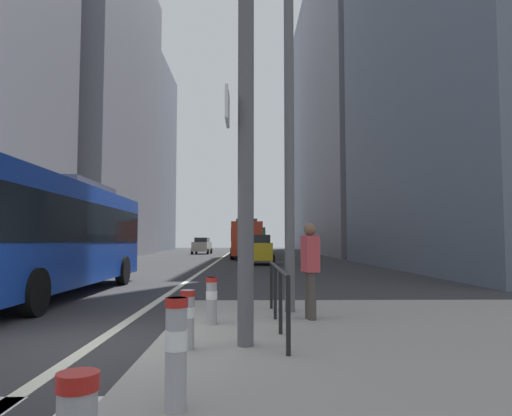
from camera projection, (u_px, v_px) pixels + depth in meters
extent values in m
plane|color=#303033|center=(207.00, 268.00, 26.98)|extent=(160.00, 160.00, 0.00)
cube|color=gray|center=(491.00, 354.00, 6.15)|extent=(9.00, 10.00, 0.15)
cube|color=beige|center=(218.00, 261.00, 36.96)|extent=(0.20, 80.00, 0.01)
cube|color=gray|center=(75.00, 102.00, 49.66)|extent=(13.59, 24.34, 32.51)
cube|color=slate|center=(132.00, 156.00, 74.46)|extent=(10.90, 21.08, 30.01)
cube|color=gray|center=(374.00, 78.00, 54.21)|extent=(13.34, 25.54, 40.79)
cube|color=slate|center=(330.00, 129.00, 82.97)|extent=(10.65, 25.52, 42.56)
cube|color=#14389E|center=(48.00, 235.00, 13.17)|extent=(2.55, 11.00, 2.75)
cube|color=black|center=(49.00, 222.00, 13.19)|extent=(2.59, 10.78, 1.10)
cube|color=#4C4C51|center=(71.00, 187.00, 14.92)|extent=(1.77, 3.96, 0.30)
cylinder|color=black|center=(34.00, 292.00, 9.61)|extent=(0.30, 1.00, 1.00)
cylinder|color=black|center=(123.00, 271.00, 16.62)|extent=(0.30, 1.00, 1.00)
cylinder|color=black|center=(55.00, 271.00, 16.56)|extent=(0.30, 1.00, 1.00)
cube|color=red|center=(246.00, 239.00, 42.47)|extent=(2.64, 11.18, 2.75)
cube|color=black|center=(246.00, 235.00, 42.50)|extent=(2.67, 10.96, 1.10)
cube|color=#4C4C51|center=(246.00, 221.00, 40.91)|extent=(1.80, 4.04, 0.30)
cylinder|color=black|center=(234.00, 252.00, 45.91)|extent=(0.31, 1.00, 1.00)
cylinder|color=black|center=(258.00, 252.00, 45.98)|extent=(0.31, 1.00, 1.00)
cylinder|color=black|center=(232.00, 254.00, 38.79)|extent=(0.31, 1.00, 1.00)
cylinder|color=black|center=(261.00, 254.00, 38.87)|extent=(0.31, 1.00, 1.00)
cube|color=#198456|center=(254.00, 239.00, 58.99)|extent=(2.60, 10.84, 2.75)
cube|color=black|center=(254.00, 237.00, 59.02)|extent=(2.64, 10.63, 1.10)
cube|color=#4C4C51|center=(254.00, 227.00, 57.48)|extent=(1.79, 3.91, 0.30)
cylinder|color=black|center=(245.00, 249.00, 62.35)|extent=(0.31, 1.00, 1.00)
cylinder|color=black|center=(263.00, 249.00, 62.37)|extent=(0.31, 1.00, 1.00)
cylinder|color=black|center=(244.00, 250.00, 55.44)|extent=(0.31, 1.00, 1.00)
cylinder|color=black|center=(265.00, 250.00, 55.46)|extent=(0.31, 1.00, 1.00)
cube|color=#B2A899|center=(202.00, 247.00, 55.88)|extent=(2.01, 4.67, 1.10)
cube|color=black|center=(202.00, 240.00, 56.08)|extent=(1.62, 2.55, 0.52)
cylinder|color=black|center=(208.00, 252.00, 54.26)|extent=(0.25, 0.65, 0.64)
cylinder|color=black|center=(192.00, 252.00, 54.31)|extent=(0.25, 0.65, 0.64)
cylinder|color=black|center=(211.00, 251.00, 57.37)|extent=(0.25, 0.65, 0.64)
cylinder|color=black|center=(196.00, 251.00, 57.42)|extent=(0.25, 0.65, 0.64)
cube|color=gold|center=(259.00, 251.00, 30.99)|extent=(1.91, 4.11, 1.10)
cube|color=black|center=(259.00, 239.00, 30.90)|extent=(1.57, 2.24, 0.52)
cylinder|color=black|center=(246.00, 259.00, 32.34)|extent=(0.24, 0.65, 0.64)
cylinder|color=black|center=(272.00, 259.00, 32.31)|extent=(0.24, 0.65, 0.64)
cylinder|color=black|center=(244.00, 260.00, 29.59)|extent=(0.24, 0.65, 0.64)
cylinder|color=black|center=(273.00, 260.00, 29.56)|extent=(0.24, 0.65, 0.64)
cylinder|color=#515156|center=(246.00, 125.00, 6.48)|extent=(0.22, 0.22, 6.00)
cube|color=white|center=(227.00, 107.00, 6.31)|extent=(0.04, 0.60, 0.44)
cylinder|color=#56565B|center=(289.00, 113.00, 9.58)|extent=(0.20, 0.20, 8.00)
cylinder|color=#B21E19|center=(78.00, 381.00, 2.14)|extent=(0.20, 0.20, 0.08)
cylinder|color=#99999E|center=(176.00, 354.00, 3.91)|extent=(0.18, 0.18, 0.92)
cylinder|color=white|center=(176.00, 340.00, 3.92)|extent=(0.19, 0.19, 0.17)
cylinder|color=#B21E19|center=(177.00, 302.00, 3.94)|extent=(0.20, 0.20, 0.08)
cylinder|color=#99999E|center=(187.00, 319.00, 6.10)|extent=(0.18, 0.18, 0.76)
cylinder|color=white|center=(187.00, 312.00, 6.11)|extent=(0.19, 0.19, 0.14)
cylinder|color=#B21E19|center=(188.00, 293.00, 6.13)|extent=(0.20, 0.20, 0.08)
cylinder|color=#99999E|center=(212.00, 301.00, 7.91)|extent=(0.18, 0.18, 0.79)
cylinder|color=white|center=(212.00, 295.00, 7.91)|extent=(0.19, 0.19, 0.14)
cylinder|color=#B21E19|center=(212.00, 280.00, 7.93)|extent=(0.20, 0.20, 0.08)
cylinder|color=black|center=(288.00, 316.00, 5.76)|extent=(0.06, 0.06, 0.95)
cylinder|color=black|center=(280.00, 302.00, 7.10)|extent=(0.06, 0.06, 0.95)
cylinder|color=black|center=(275.00, 292.00, 8.43)|extent=(0.06, 0.06, 0.95)
cylinder|color=black|center=(271.00, 285.00, 9.77)|extent=(0.06, 0.06, 0.95)
cylinder|color=black|center=(278.00, 268.00, 7.80)|extent=(0.06, 4.02, 0.06)
cylinder|color=#423D38|center=(312.00, 296.00, 8.34)|extent=(0.15, 0.15, 0.84)
cylinder|color=#423D38|center=(309.00, 295.00, 8.50)|extent=(0.15, 0.15, 0.84)
cube|color=#B73D42|center=(310.00, 254.00, 8.47)|extent=(0.31, 0.42, 0.65)
sphere|color=brown|center=(310.00, 229.00, 8.50)|extent=(0.23, 0.23, 0.23)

